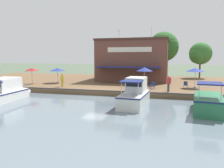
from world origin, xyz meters
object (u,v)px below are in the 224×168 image
(cafe_chair_under_first_umbrella, at_px, (144,82))
(motorboat_second_along, at_px, (136,95))
(patio_umbrella_far_corner, at_px, (144,69))
(tree_upstream_bank, at_px, (200,54))
(person_mid_patio, at_px, (62,79))
(cafe_chair_back_row_seat, at_px, (153,85))
(person_at_quay_edge, at_px, (169,81))
(tree_downstream_bank, at_px, (162,47))
(patio_umbrella_near_quay_edge, at_px, (195,70))
(cafe_chair_facing_river, at_px, (186,85))
(waterfront_restaurant, at_px, (135,60))
(motorboat_fourth_along, at_px, (1,93))
(patio_umbrella_mid_patio_right, at_px, (32,69))
(patio_umbrella_mid_patio_left, at_px, (57,69))
(motorboat_mid_row, at_px, (208,101))

(cafe_chair_under_first_umbrella, height_order, motorboat_second_along, motorboat_second_along)
(patio_umbrella_far_corner, bearing_deg, tree_upstream_bank, 151.20)
(cafe_chair_under_first_umbrella, distance_m, person_mid_patio, 10.54)
(cafe_chair_back_row_seat, distance_m, person_at_quay_edge, 2.58)
(patio_umbrella_far_corner, relative_size, tree_downstream_bank, 0.31)
(cafe_chair_under_first_umbrella, xyz_separation_m, person_at_quay_edge, (4.38, 3.10, 0.67))
(patio_umbrella_near_quay_edge, xyz_separation_m, motorboat_second_along, (8.87, -5.83, -1.83))
(cafe_chair_facing_river, relative_size, person_at_quay_edge, 0.47)
(waterfront_restaurant, bearing_deg, person_mid_patio, -32.70)
(cafe_chair_under_first_umbrella, xyz_separation_m, tree_upstream_bank, (-13.67, 8.22, 3.79))
(patio_umbrella_far_corner, relative_size, motorboat_fourth_along, 0.30)
(person_mid_patio, bearing_deg, cafe_chair_facing_river, 99.07)
(cafe_chair_facing_river, distance_m, person_mid_patio, 15.09)
(patio_umbrella_near_quay_edge, distance_m, person_at_quay_edge, 5.12)
(patio_umbrella_mid_patio_right, height_order, person_mid_patio, patio_umbrella_mid_patio_right)
(patio_umbrella_near_quay_edge, bearing_deg, cafe_chair_back_row_seat, -65.17)
(patio_umbrella_mid_patio_left, height_order, patio_umbrella_far_corner, patio_umbrella_far_corner)
(patio_umbrella_near_quay_edge, height_order, person_mid_patio, patio_umbrella_near_quay_edge)
(patio_umbrella_mid_patio_left, xyz_separation_m, motorboat_second_along, (9.29, 12.88, -1.57))
(person_at_quay_edge, bearing_deg, patio_umbrella_mid_patio_right, -97.02)
(cafe_chair_facing_river, bearing_deg, person_mid_patio, -80.93)
(patio_umbrella_mid_patio_right, relative_size, patio_umbrella_far_corner, 0.91)
(motorboat_second_along, xyz_separation_m, tree_upstream_bank, (-22.96, 7.89, 3.90))
(person_mid_patio, relative_size, motorboat_fourth_along, 0.20)
(person_at_quay_edge, relative_size, tree_downstream_bank, 0.23)
(patio_umbrella_far_corner, distance_m, cafe_chair_back_row_seat, 2.63)
(person_mid_patio, bearing_deg, person_at_quay_edge, 87.16)
(cafe_chair_facing_river, xyz_separation_m, person_mid_patio, (2.38, -14.89, 0.55))
(cafe_chair_under_first_umbrella, relative_size, motorboat_fourth_along, 0.10)
(motorboat_fourth_along, bearing_deg, tree_downstream_bank, 145.61)
(motorboat_second_along, bearing_deg, cafe_chair_back_row_seat, 171.61)
(waterfront_restaurant, distance_m, cafe_chair_facing_river, 12.08)
(patio_umbrella_far_corner, height_order, person_at_quay_edge, patio_umbrella_far_corner)
(cafe_chair_facing_river, xyz_separation_m, motorboat_mid_row, (8.44, 1.20, -0.30))
(patio_umbrella_far_corner, xyz_separation_m, patio_umbrella_near_quay_edge, (-0.66, 6.05, -0.01))
(patio_umbrella_far_corner, distance_m, tree_upstream_bank, 16.95)
(patio_umbrella_mid_patio_right, distance_m, motorboat_mid_row, 23.00)
(motorboat_second_along, relative_size, motorboat_fourth_along, 0.68)
(cafe_chair_back_row_seat, height_order, cafe_chair_facing_river, same)
(patio_umbrella_near_quay_edge, relative_size, cafe_chair_under_first_umbrella, 2.90)
(cafe_chair_facing_river, bearing_deg, tree_downstream_bank, -163.98)
(cafe_chair_under_first_umbrella, height_order, person_at_quay_edge, person_at_quay_edge)
(tree_upstream_bank, bearing_deg, cafe_chair_under_first_umbrella, -31.01)
(patio_umbrella_far_corner, distance_m, person_mid_patio, 10.37)
(cafe_chair_facing_river, bearing_deg, waterfront_restaurant, -139.78)
(patio_umbrella_far_corner, xyz_separation_m, cafe_chair_back_row_seat, (1.59, 1.19, -1.73))
(patio_umbrella_mid_patio_right, relative_size, patio_umbrella_mid_patio_left, 0.99)
(patio_umbrella_far_corner, xyz_separation_m, person_at_quay_edge, (3.31, 2.99, -1.06))
(motorboat_mid_row, bearing_deg, tree_upstream_bank, 175.21)
(waterfront_restaurant, bearing_deg, tree_upstream_bank, 119.36)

